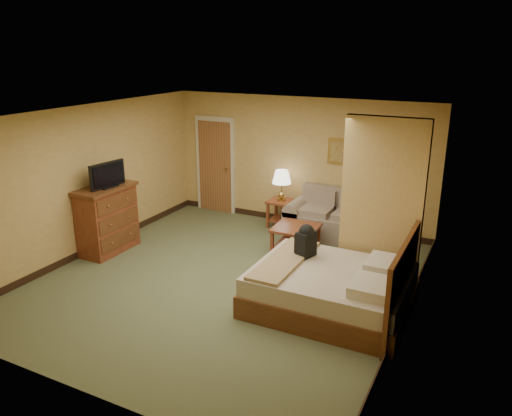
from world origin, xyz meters
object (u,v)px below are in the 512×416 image
Objects in this scene: loveseat at (334,222)px; coffee_table at (296,234)px; bed at (335,289)px; dresser at (107,219)px.

coffee_table is at bearing -110.03° from loveseat.
loveseat reaches higher than coffee_table.
loveseat is 2.30× the size of coffee_table.
bed is at bearing -52.57° from coffee_table.
dresser is at bearing 177.28° from bed.
loveseat is at bearing 36.00° from dresser.
coffee_table is 2.08m from bed.
bed reaches higher than loveseat.
bed reaches higher than coffee_table.
dresser is at bearing -144.00° from loveseat.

